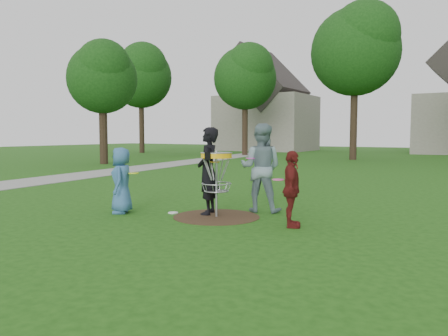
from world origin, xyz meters
The scene contains 11 objects.
ground centered at (0.00, 0.00, 0.00)m, with size 100.00×100.00×0.00m, color #19470F.
dirt_patch centered at (0.00, 0.00, 0.00)m, with size 1.80×1.80×0.01m, color #47331E.
concrete_path centered at (-10.00, 8.00, 0.01)m, with size 2.20×40.00×0.02m, color #9E9E99.
player_blue centered at (-2.00, -0.70, 0.72)m, with size 0.70×0.46×1.43m, color #346290.
player_black centered at (-0.31, 0.16, 0.93)m, with size 0.68×0.45×1.87m, color black.
player_grey centered at (0.50, 1.05, 0.97)m, with size 0.95×0.74×1.95m, color gray.
player_maroon centered at (1.72, -0.12, 0.71)m, with size 0.83×0.35×1.42m, color maroon.
disc_on_grass centered at (-1.03, -0.14, 0.01)m, with size 0.22×0.22×0.02m, color white.
disc_golf_basket centered at (0.00, 0.00, 1.02)m, with size 0.66×0.67×1.38m.
held_discs centered at (0.00, 0.03, 1.02)m, with size 3.40×1.62×0.34m.
tree_row centered at (0.44, 20.67, 6.21)m, with size 51.20×17.42×9.90m.
Camera 1 is at (4.83, -7.56, 1.73)m, focal length 35.00 mm.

